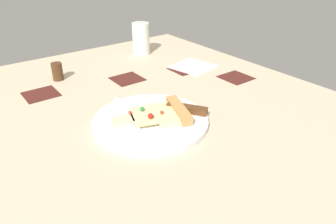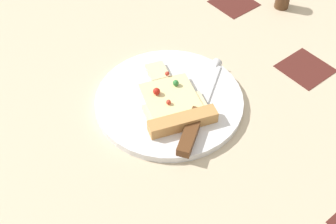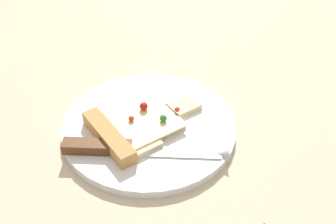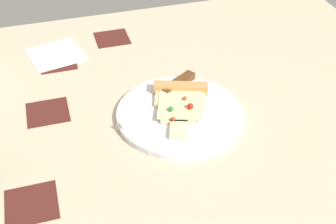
{
  "view_description": "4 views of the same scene",
  "coord_description": "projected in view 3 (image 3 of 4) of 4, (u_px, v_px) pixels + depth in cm",
  "views": [
    {
      "loc": [
        53.85,
        -24.96,
        37.46
      ],
      "look_at": [
        3.02,
        13.4,
        2.98
      ],
      "focal_mm": 33.48,
      "sensor_mm": 36.0,
      "label": 1
    },
    {
      "loc": [
        34.73,
        52.12,
        57.66
      ],
      "look_at": [
        3.44,
        13.04,
        2.06
      ],
      "focal_mm": 45.93,
      "sensor_mm": 36.0,
      "label": 2
    },
    {
      "loc": [
        -31.97,
        49.77,
        47.38
      ],
      "look_at": [
        -1.92,
        8.59,
        4.28
      ],
      "focal_mm": 47.44,
      "sensor_mm": 36.0,
      "label": 3
    },
    {
      "loc": [
        -22.98,
        -60.61,
        60.94
      ],
      "look_at": [
        -2.22,
        8.81,
        2.85
      ],
      "focal_mm": 47.87,
      "sensor_mm": 36.0,
      "label": 4
    }
  ],
  "objects": [
    {
      "name": "knife",
      "position": [
        129.0,
        149.0,
        0.64
      ],
      "size": [
        21.2,
        14.95,
        2.45
      ],
      "rotation": [
        0.0,
        0.0,
        2.15
      ],
      "color": "silver",
      "rests_on": "plate"
    },
    {
      "name": "pizza_slice",
      "position": [
        134.0,
        127.0,
        0.67
      ],
      "size": [
        14.08,
        19.0,
        2.6
      ],
      "rotation": [
        0.0,
        0.0,
        2.8
      ],
      "color": "beige",
      "rests_on": "plate"
    },
    {
      "name": "ground_plane",
      "position": [
        188.0,
        107.0,
        0.77
      ],
      "size": [
        125.36,
        125.36,
        3.0
      ],
      "color": "#C6B293",
      "rests_on": "ground"
    },
    {
      "name": "plate",
      "position": [
        149.0,
        128.0,
        0.69
      ],
      "size": [
        27.06,
        27.06,
        1.37
      ],
      "primitive_type": "cylinder",
      "color": "silver",
      "rests_on": "ground_plane"
    }
  ]
}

